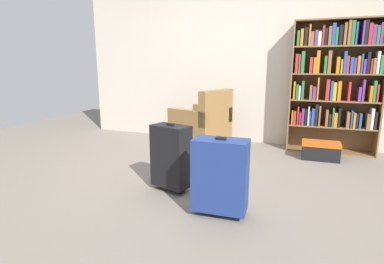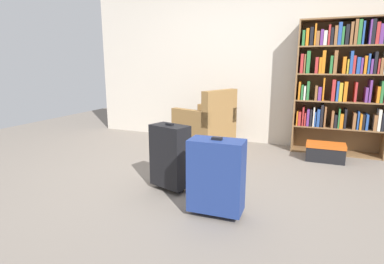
{
  "view_description": "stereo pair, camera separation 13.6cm",
  "coord_description": "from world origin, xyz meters",
  "px_view_note": "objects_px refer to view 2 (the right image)",
  "views": [
    {
      "loc": [
        1.12,
        -2.93,
        1.26
      ],
      "look_at": [
        0.03,
        0.09,
        0.55
      ],
      "focal_mm": 28.82,
      "sensor_mm": 36.0,
      "label": 1
    },
    {
      "loc": [
        1.24,
        -2.88,
        1.26
      ],
      "look_at": [
        0.03,
        0.09,
        0.55
      ],
      "focal_mm": 28.82,
      "sensor_mm": 36.0,
      "label": 2
    }
  ],
  "objects_px": {
    "armchair": "(206,128)",
    "suitcase_black": "(170,156)",
    "storage_box": "(325,152)",
    "mug": "(238,150)",
    "suitcase_navy_blue": "(216,176)",
    "bookshelf": "(342,80)"
  },
  "relations": [
    {
      "from": "storage_box",
      "to": "suitcase_navy_blue",
      "type": "relative_size",
      "value": 0.72
    },
    {
      "from": "armchair",
      "to": "suitcase_black",
      "type": "relative_size",
      "value": 1.3
    },
    {
      "from": "suitcase_navy_blue",
      "to": "storage_box",
      "type": "bearing_deg",
      "value": 66.31
    },
    {
      "from": "suitcase_black",
      "to": "armchair",
      "type": "bearing_deg",
      "value": 97.09
    },
    {
      "from": "armchair",
      "to": "suitcase_navy_blue",
      "type": "bearing_deg",
      "value": -68.06
    },
    {
      "from": "armchair",
      "to": "storage_box",
      "type": "height_order",
      "value": "armchair"
    },
    {
      "from": "mug",
      "to": "suitcase_navy_blue",
      "type": "distance_m",
      "value": 1.96
    },
    {
      "from": "storage_box",
      "to": "suitcase_black",
      "type": "height_order",
      "value": "suitcase_black"
    },
    {
      "from": "armchair",
      "to": "storage_box",
      "type": "xyz_separation_m",
      "value": [
        1.68,
        0.0,
        -0.19
      ]
    },
    {
      "from": "bookshelf",
      "to": "armchair",
      "type": "xyz_separation_m",
      "value": [
        -1.82,
        -0.46,
        -0.73
      ]
    },
    {
      "from": "storage_box",
      "to": "suitcase_black",
      "type": "bearing_deg",
      "value": -131.79
    },
    {
      "from": "mug",
      "to": "suitcase_navy_blue",
      "type": "xyz_separation_m",
      "value": [
        0.28,
        -1.92,
        0.31
      ]
    },
    {
      "from": "mug",
      "to": "suitcase_black",
      "type": "relative_size",
      "value": 0.17
    },
    {
      "from": "bookshelf",
      "to": "armchair",
      "type": "height_order",
      "value": "bookshelf"
    },
    {
      "from": "bookshelf",
      "to": "suitcase_black",
      "type": "height_order",
      "value": "bookshelf"
    },
    {
      "from": "mug",
      "to": "armchair",
      "type": "bearing_deg",
      "value": 172.15
    },
    {
      "from": "bookshelf",
      "to": "mug",
      "type": "distance_m",
      "value": 1.72
    },
    {
      "from": "mug",
      "to": "storage_box",
      "type": "bearing_deg",
      "value": 3.64
    },
    {
      "from": "storage_box",
      "to": "suitcase_black",
      "type": "xyz_separation_m",
      "value": [
        -1.47,
        -1.65,
        0.23
      ]
    },
    {
      "from": "suitcase_black",
      "to": "suitcase_navy_blue",
      "type": "relative_size",
      "value": 1.02
    },
    {
      "from": "armchair",
      "to": "storage_box",
      "type": "relative_size",
      "value": 1.85
    },
    {
      "from": "mug",
      "to": "suitcase_black",
      "type": "height_order",
      "value": "suitcase_black"
    }
  ]
}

